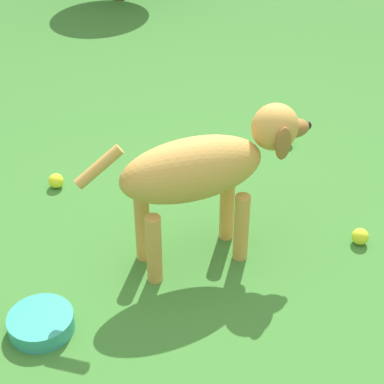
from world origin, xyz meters
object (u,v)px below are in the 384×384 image
at_px(tennis_ball_1, 287,139).
at_px(tennis_ball_2, 360,236).
at_px(dog, 206,169).
at_px(water_bowl, 41,323).
at_px(tennis_ball_0, 56,181).

height_order(tennis_ball_1, tennis_ball_2, same).
xyz_separation_m(tennis_ball_1, tennis_ball_2, (-0.25, 0.73, 0.00)).
bearing_deg(tennis_ball_1, dog, 67.39).
height_order(tennis_ball_2, water_bowl, tennis_ball_2).
distance_m(tennis_ball_0, tennis_ball_1, 1.12).
xyz_separation_m(tennis_ball_0, tennis_ball_1, (-1.03, -0.44, 0.00)).
bearing_deg(tennis_ball_0, water_bowl, 101.06).
height_order(tennis_ball_1, water_bowl, tennis_ball_1).
xyz_separation_m(dog, tennis_ball_1, (-0.35, -0.84, -0.36)).
bearing_deg(dog, tennis_ball_1, 41.46).
bearing_deg(tennis_ball_0, tennis_ball_2, 167.29).
height_order(dog, water_bowl, dog).
relative_size(dog, tennis_ball_0, 12.09).
xyz_separation_m(tennis_ball_1, water_bowl, (0.87, 1.27, -0.00)).
relative_size(dog, water_bowl, 3.63).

